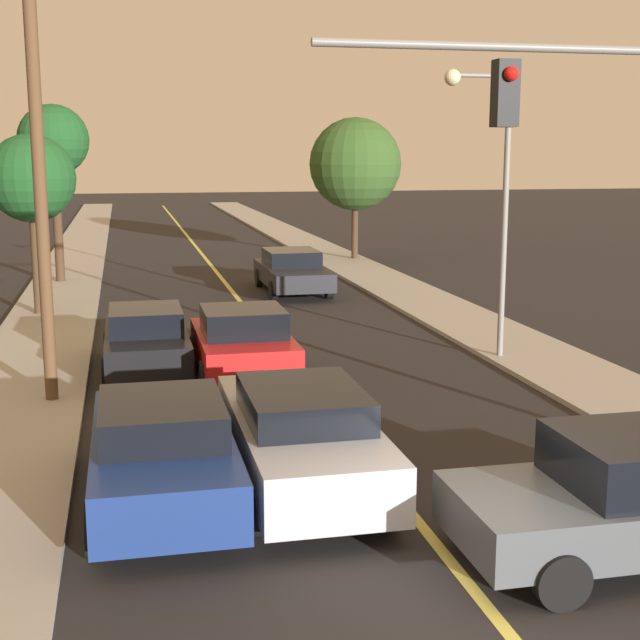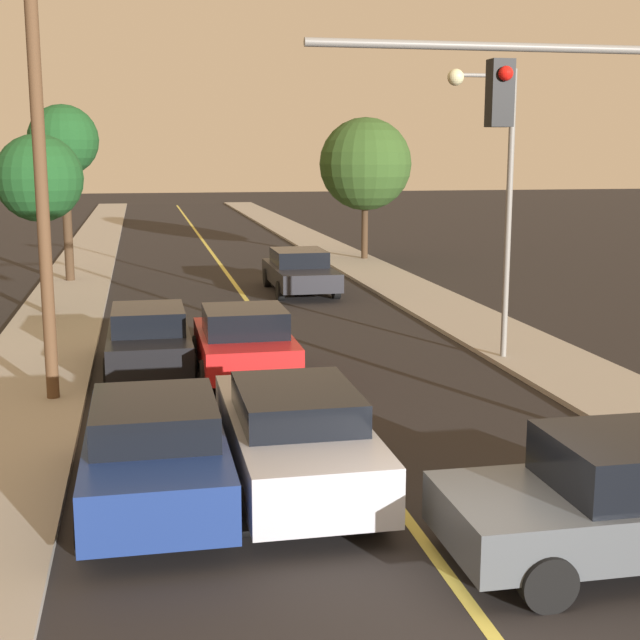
% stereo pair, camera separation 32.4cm
% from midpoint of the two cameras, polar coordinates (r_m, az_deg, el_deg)
% --- Properties ---
extents(ground_plane, '(200.00, 200.00, 0.00)m').
position_cam_midpoint_polar(ground_plane, '(10.10, 9.59, -17.59)').
color(ground_plane, black).
extents(road_surface, '(8.94, 80.00, 0.01)m').
position_cam_midpoint_polar(road_surface, '(44.60, -7.99, 4.47)').
color(road_surface, black).
rests_on(road_surface, ground).
extents(sidewalk_left, '(2.50, 80.00, 0.12)m').
position_cam_midpoint_polar(sidewalk_left, '(44.51, -15.37, 4.25)').
color(sidewalk_left, '#9E998E').
rests_on(sidewalk_left, ground).
extents(sidewalk_right, '(2.50, 80.00, 0.12)m').
position_cam_midpoint_polar(sidewalk_right, '(45.39, -0.76, 4.75)').
color(sidewalk_right, '#9E998E').
rests_on(sidewalk_right, ground).
extents(car_near_lane_front, '(1.96, 4.91, 1.53)m').
position_cam_midpoint_polar(car_near_lane_front, '(12.81, -1.95, -7.35)').
color(car_near_lane_front, '#A5A8B2').
rests_on(car_near_lane_front, ground).
extents(car_near_lane_second, '(2.01, 3.88, 1.58)m').
position_cam_midpoint_polar(car_near_lane_second, '(18.76, -5.45, -1.48)').
color(car_near_lane_second, red).
rests_on(car_near_lane_second, ground).
extents(car_outer_lane_front, '(1.96, 4.57, 1.53)m').
position_cam_midpoint_polar(car_outer_lane_front, '(12.37, -10.81, -8.20)').
color(car_outer_lane_front, navy).
rests_on(car_outer_lane_front, ground).
extents(car_outer_lane_second, '(1.87, 4.33, 1.46)m').
position_cam_midpoint_polar(car_outer_lane_second, '(19.81, -11.53, -1.19)').
color(car_outer_lane_second, black).
rests_on(car_outer_lane_second, ground).
extents(car_far_oncoming, '(2.09, 4.98, 1.46)m').
position_cam_midpoint_polar(car_far_oncoming, '(30.64, -2.10, 3.17)').
color(car_far_oncoming, black).
rests_on(car_far_oncoming, ground).
extents(car_crossing_right, '(4.08, 2.05, 1.54)m').
position_cam_midpoint_polar(car_crossing_right, '(11.21, 18.34, -10.73)').
color(car_crossing_right, '#474C51').
rests_on(car_crossing_right, ground).
extents(traffic_signal_mast, '(6.10, 0.42, 6.29)m').
position_cam_midpoint_polar(traffic_signal_mast, '(13.57, 18.13, 8.93)').
color(traffic_signal_mast, slate).
rests_on(traffic_signal_mast, ground).
extents(streetlamp_right, '(1.59, 0.36, 6.43)m').
position_cam_midpoint_polar(streetlamp_right, '(20.41, 10.41, 9.18)').
color(streetlamp_right, slate).
rests_on(streetlamp_right, ground).
extents(utility_pole_left, '(1.60, 0.24, 8.19)m').
position_cam_midpoint_polar(utility_pole_left, '(17.27, -18.05, 8.91)').
color(utility_pole_left, '#513823').
rests_on(utility_pole_left, ground).
extents(tree_left_near, '(2.52, 2.52, 6.33)m').
position_cam_midpoint_polar(tree_left_near, '(33.72, -16.97, 10.83)').
color(tree_left_near, '#3D2B1C').
rests_on(tree_left_near, ground).
extents(tree_left_far, '(2.51, 2.51, 5.16)m').
position_cam_midpoint_polar(tree_left_far, '(27.02, -18.33, 8.55)').
color(tree_left_far, '#3D2B1C').
rests_on(tree_left_far, ground).
extents(tree_right_near, '(4.02, 4.02, 6.14)m').
position_cam_midpoint_polar(tree_right_near, '(39.44, 2.03, 9.93)').
color(tree_right_near, '#3D2B1C').
rests_on(tree_right_near, ground).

